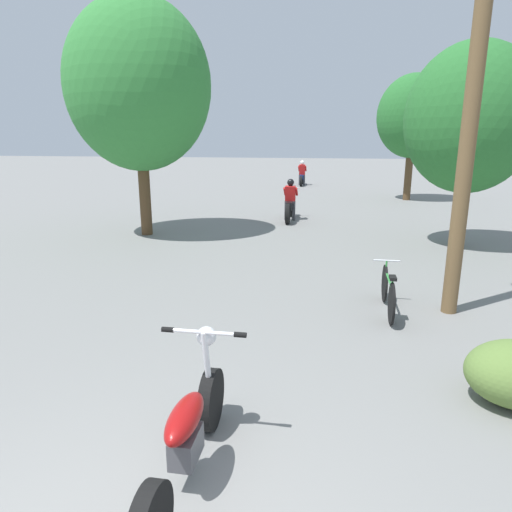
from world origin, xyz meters
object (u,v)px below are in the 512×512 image
(roadside_tree_right_near, at_px, (471,119))
(roadside_tree_left, at_px, (138,86))
(utility_pole, at_px, (473,95))
(bicycle_parked, at_px, (388,291))
(motorcycle_rider_far, at_px, (302,176))
(roadside_tree_right_far, at_px, (413,117))
(motorcycle_rider_lead, at_px, (290,205))
(motorcycle_foreground, at_px, (187,435))

(roadside_tree_right_near, bearing_deg, roadside_tree_left, 179.80)
(utility_pole, bearing_deg, bicycle_parked, -170.51)
(motorcycle_rider_far, bearing_deg, utility_pole, -79.08)
(roadside_tree_right_near, height_order, bicycle_parked, roadside_tree_right_near)
(roadside_tree_right_far, height_order, bicycle_parked, roadside_tree_right_far)
(roadside_tree_right_far, xyz_separation_m, bicycle_parked, (-2.32, -14.18, -3.25))
(roadside_tree_right_far, xyz_separation_m, motorcycle_rider_lead, (-4.70, -6.01, -3.07))
(roadside_tree_right_near, bearing_deg, bicycle_parked, -114.23)
(motorcycle_rider_far, bearing_deg, bicycle_parked, -81.98)
(roadside_tree_right_near, relative_size, motorcycle_rider_far, 2.52)
(roadside_tree_right_near, distance_m, bicycle_parked, 6.26)
(motorcycle_rider_far, bearing_deg, roadside_tree_right_near, -70.94)
(roadside_tree_right_far, xyz_separation_m, motorcycle_rider_far, (-5.12, 5.63, -3.06))
(motorcycle_rider_lead, relative_size, bicycle_parked, 1.32)
(motorcycle_rider_lead, relative_size, motorcycle_rider_far, 1.11)
(roadside_tree_left, distance_m, motorcycle_rider_far, 15.51)
(roadside_tree_right_near, height_order, motorcycle_rider_far, roadside_tree_right_near)
(roadside_tree_right_far, bearing_deg, utility_pole, -95.40)
(motorcycle_rider_lead, distance_m, bicycle_parked, 8.51)
(roadside_tree_left, relative_size, motorcycle_foreground, 2.99)
(motorcycle_foreground, height_order, motorcycle_rider_far, motorcycle_rider_far)
(utility_pole, xyz_separation_m, roadside_tree_right_far, (1.33, 14.01, 0.25))
(utility_pole, bearing_deg, motorcycle_rider_far, 100.92)
(bicycle_parked, bearing_deg, motorcycle_rider_far, 98.02)
(motorcycle_rider_lead, distance_m, motorcycle_rider_far, 11.65)
(motorcycle_rider_far, height_order, bicycle_parked, motorcycle_rider_far)
(motorcycle_rider_lead, bearing_deg, utility_pole, -67.15)
(roadside_tree_right_near, bearing_deg, motorcycle_foreground, -115.05)
(utility_pole, bearing_deg, roadside_tree_right_far, 84.60)
(roadside_tree_left, distance_m, bicycle_parked, 8.92)
(motorcycle_foreground, height_order, motorcycle_rider_lead, motorcycle_rider_lead)
(motorcycle_rider_lead, bearing_deg, roadside_tree_right_near, -33.42)
(utility_pole, height_order, motorcycle_rider_far, utility_pole)
(roadside_tree_right_far, bearing_deg, motorcycle_foreground, -103.36)
(roadside_tree_right_far, relative_size, motorcycle_rider_far, 2.72)
(utility_pole, xyz_separation_m, bicycle_parked, (-1.00, -0.17, -3.01))
(utility_pole, distance_m, roadside_tree_right_far, 14.08)
(roadside_tree_right_near, relative_size, motorcycle_foreground, 2.35)
(utility_pole, distance_m, motorcycle_foreground, 6.04)
(roadside_tree_right_near, relative_size, roadside_tree_left, 0.78)
(roadside_tree_right_far, distance_m, motorcycle_rider_lead, 8.22)
(roadside_tree_right_near, height_order, roadside_tree_right_far, roadside_tree_right_far)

